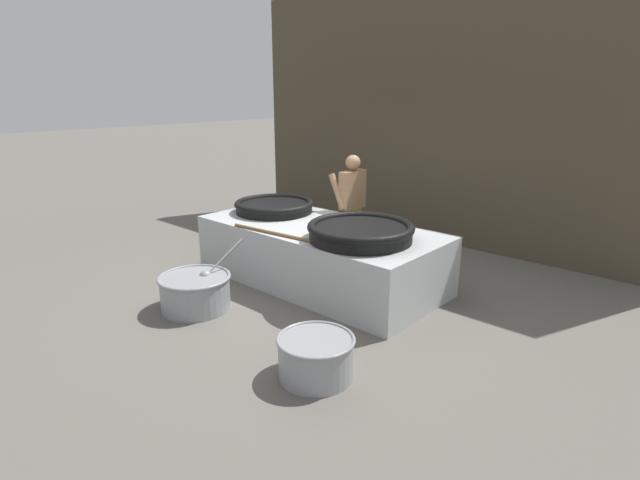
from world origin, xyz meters
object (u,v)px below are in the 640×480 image
object	(u,v)px
giant_wok_far	(361,231)
prep_bowl_meat	(316,355)
giant_wok_near	(274,206)
prep_bowl_vegetables	(195,290)
cook	(352,204)

from	to	relation	value
giant_wok_far	prep_bowl_meat	distance (m)	1.96
giant_wok_near	prep_bowl_vegetables	xyz separation A→B (m)	(0.52, -1.82, -0.66)
cook	giant_wok_near	bearing A→B (deg)	51.39
giant_wok_near	prep_bowl_meat	xyz separation A→B (m)	(2.62, -1.96, -0.67)
giant_wok_near	prep_bowl_vegetables	world-z (taller)	giant_wok_near
giant_wok_far	prep_bowl_meat	xyz separation A→B (m)	(0.77, -1.66, -0.70)
cook	giant_wok_far	bearing A→B (deg)	131.58
cook	prep_bowl_meat	distance (m)	3.52
giant_wok_near	giant_wok_far	bearing A→B (deg)	-9.11
giant_wok_far	prep_bowl_vegetables	bearing A→B (deg)	-131.35
giant_wok_far	cook	distance (m)	1.67
prep_bowl_meat	prep_bowl_vegetables	bearing A→B (deg)	176.22
cook	prep_bowl_vegetables	bearing A→B (deg)	84.96
prep_bowl_vegetables	prep_bowl_meat	world-z (taller)	prep_bowl_vegetables
cook	prep_bowl_vegetables	world-z (taller)	cook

